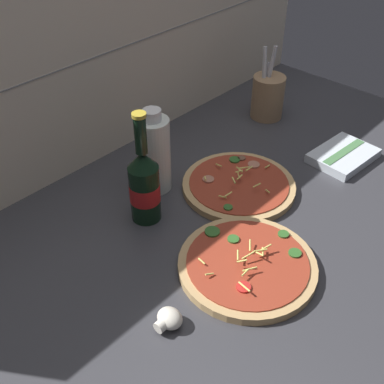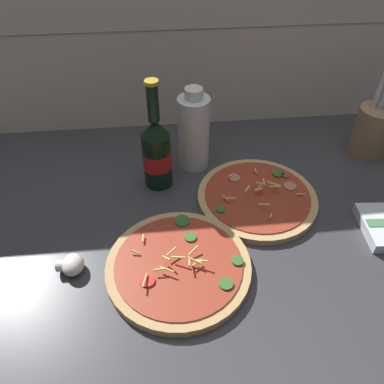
% 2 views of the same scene
% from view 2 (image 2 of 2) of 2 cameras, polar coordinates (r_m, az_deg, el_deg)
% --- Properties ---
extents(counter_slab, '(1.60, 0.90, 0.03)m').
position_cam_2_polar(counter_slab, '(0.81, 4.14, -7.00)').
color(counter_slab, '#38383D').
rests_on(counter_slab, ground).
extents(tile_backsplash, '(1.60, 0.01, 0.60)m').
position_cam_2_polar(tile_backsplash, '(1.04, 0.69, 23.70)').
color(tile_backsplash, beige).
rests_on(tile_backsplash, ground).
extents(pizza_near, '(0.28, 0.28, 0.04)m').
position_cam_2_polar(pizza_near, '(0.74, -2.05, -11.22)').
color(pizza_near, tan).
rests_on(pizza_near, counter_slab).
extents(pizza_far, '(0.28, 0.28, 0.05)m').
position_cam_2_polar(pizza_far, '(0.88, 9.87, -0.80)').
color(pizza_far, tan).
rests_on(pizza_far, counter_slab).
extents(beer_bottle, '(0.07, 0.07, 0.27)m').
position_cam_2_polar(beer_bottle, '(0.87, -5.40, 6.14)').
color(beer_bottle, black).
rests_on(beer_bottle, counter_slab).
extents(oil_bottle, '(0.08, 0.08, 0.21)m').
position_cam_2_polar(oil_bottle, '(0.93, 0.25, 9.15)').
color(oil_bottle, silver).
rests_on(oil_bottle, counter_slab).
extents(mushroom_left, '(0.05, 0.05, 0.03)m').
position_cam_2_polar(mushroom_left, '(0.77, -17.89, -10.51)').
color(mushroom_left, white).
rests_on(mushroom_left, counter_slab).
extents(utensil_crock, '(0.10, 0.10, 0.22)m').
position_cam_2_polar(utensil_crock, '(1.10, 25.78, 8.55)').
color(utensil_crock, '#9E7A56').
rests_on(utensil_crock, counter_slab).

